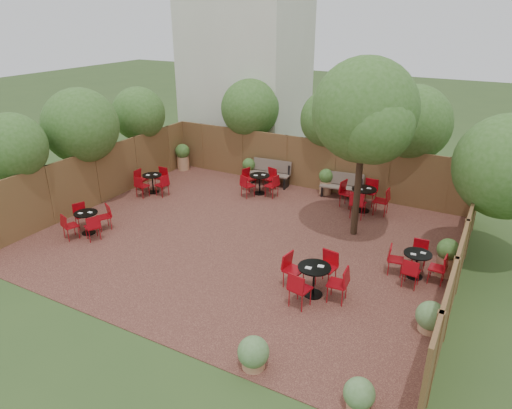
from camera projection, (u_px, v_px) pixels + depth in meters
The scene contains 13 objects.
ground at pixel (245, 239), 14.08m from camera, with size 80.00×80.00×0.00m, color #354F23.
courtyard_paving at pixel (245, 239), 14.08m from camera, with size 12.00×10.00×0.02m, color #3C1C18.
fence_back at pixel (309, 164), 17.73m from camera, with size 12.00×0.08×2.00m, color brown.
fence_left at pixel (98, 177), 16.34m from camera, with size 0.08×10.00×2.00m, color brown.
fence_right at pixel (461, 258), 11.05m from camera, with size 0.08×10.00×2.00m, color brown.
neighbour_building at pixel (246, 68), 20.96m from camera, with size 5.00×4.00×8.00m, color beige.
overhang_foliage at pixel (268, 128), 15.75m from camera, with size 15.75×10.69×2.70m.
courtyard_tree at pixel (364, 116), 12.96m from camera, with size 3.04×2.98×5.35m.
park_bench_left at pixel (271, 172), 18.26m from camera, with size 1.63×0.65×0.98m.
park_bench_right at pixel (342, 185), 16.97m from camera, with size 1.57×0.68×0.94m.
bistro_tables at pixel (268, 215), 14.64m from camera, with size 11.46×7.42×0.95m.
planters at pixel (275, 182), 17.08m from camera, with size 11.90×4.50×1.14m.
low_shrubs at pixel (353, 348), 9.09m from camera, with size 3.46×3.46×0.70m.
Camera 1 is at (6.32, -10.84, 6.51)m, focal length 32.33 mm.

